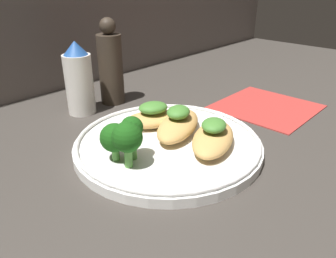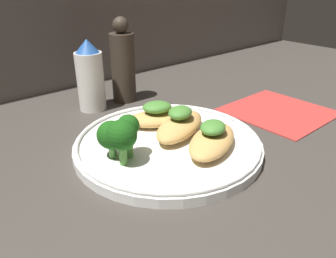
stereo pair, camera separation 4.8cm
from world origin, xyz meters
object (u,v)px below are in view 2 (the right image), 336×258
at_px(broccoli_bunch, 119,134).
at_px(sauce_bottle, 90,77).
at_px(plate, 168,143).
at_px(pepper_grinder, 123,64).

height_order(broccoli_bunch, sauce_bottle, sauce_bottle).
bearing_deg(sauce_bottle, broccoli_bunch, -109.71).
height_order(plate, pepper_grinder, pepper_grinder).
bearing_deg(sauce_bottle, pepper_grinder, -0.00).
bearing_deg(plate, pepper_grinder, 72.51).
xyz_separation_m(sauce_bottle, pepper_grinder, (0.07, -0.00, 0.01)).
relative_size(sauce_bottle, pepper_grinder, 0.81).
distance_m(plate, pepper_grinder, 0.24).
bearing_deg(pepper_grinder, broccoli_bunch, -124.97).
bearing_deg(broccoli_bunch, plate, -0.27).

